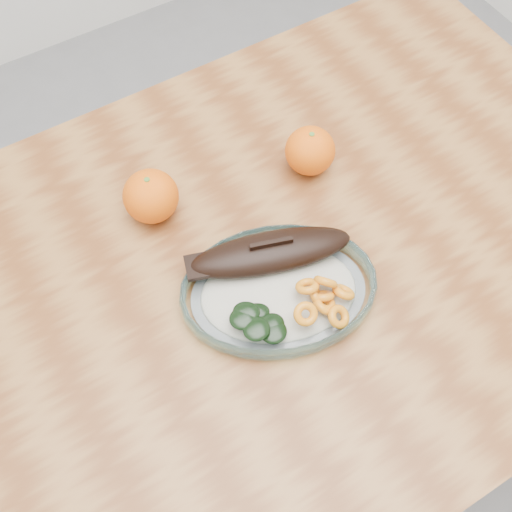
# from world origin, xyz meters

# --- Properties ---
(ground) EXTENTS (3.00, 3.00, 0.00)m
(ground) POSITION_xyz_m (0.00, 0.00, 0.00)
(ground) COLOR slate
(ground) RESTS_ON ground
(dining_table) EXTENTS (1.20, 0.80, 0.75)m
(dining_table) POSITION_xyz_m (0.00, 0.00, 0.65)
(dining_table) COLOR brown
(dining_table) RESTS_ON ground
(plated_meal) EXTENTS (0.62, 0.62, 0.08)m
(plated_meal) POSITION_xyz_m (-0.02, -0.05, 0.77)
(plated_meal) COLOR white
(plated_meal) RESTS_ON dining_table
(orange_left) EXTENTS (0.08, 0.08, 0.08)m
(orange_left) POSITION_xyz_m (-0.11, 0.16, 0.79)
(orange_left) COLOR #EA3E04
(orange_left) RESTS_ON dining_table
(orange_right) EXTENTS (0.08, 0.08, 0.08)m
(orange_right) POSITION_xyz_m (0.14, 0.12, 0.79)
(orange_right) COLOR #EA3E04
(orange_right) RESTS_ON dining_table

